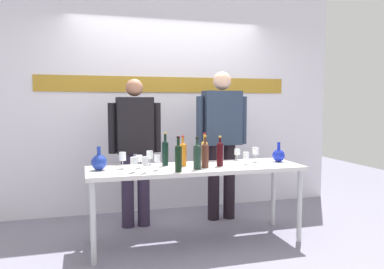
{
  "coord_description": "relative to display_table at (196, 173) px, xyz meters",
  "views": [
    {
      "loc": [
        -1.08,
        -3.62,
        1.42
      ],
      "look_at": [
        0.0,
        0.15,
        1.09
      ],
      "focal_mm": 35.6,
      "sensor_mm": 36.0,
      "label": 1
    }
  ],
  "objects": [
    {
      "name": "wine_bottle_0",
      "position": [
        0.07,
        -0.09,
        0.2
      ],
      "size": [
        0.07,
        0.07,
        0.32
      ],
      "color": "#522A1E",
      "rests_on": "display_table"
    },
    {
      "name": "wine_glass_left_1",
      "position": [
        -0.55,
        -0.21,
        0.17
      ],
      "size": [
        0.06,
        0.06,
        0.15
      ],
      "color": "white",
      "rests_on": "display_table"
    },
    {
      "name": "wine_glass_left_3",
      "position": [
        -0.42,
        -0.1,
        0.17
      ],
      "size": [
        0.06,
        0.06,
        0.15
      ],
      "color": "white",
      "rests_on": "display_table"
    },
    {
      "name": "back_wall",
      "position": [
        0.0,
        1.33,
        0.79
      ],
      "size": [
        4.71,
        0.11,
        3.0
      ],
      "color": "white",
      "rests_on": "ground"
    },
    {
      "name": "wine_glass_left_5",
      "position": [
        -0.64,
        -0.16,
        0.17
      ],
      "size": [
        0.07,
        0.07,
        0.14
      ],
      "color": "white",
      "rests_on": "display_table"
    },
    {
      "name": "wine_glass_left_2",
      "position": [
        -0.56,
        0.06,
        0.16
      ],
      "size": [
        0.07,
        0.07,
        0.13
      ],
      "color": "white",
      "rests_on": "display_table"
    },
    {
      "name": "presenter_right",
      "position": [
        0.52,
        0.67,
        0.32
      ],
      "size": [
        0.64,
        0.22,
        1.79
      ],
      "color": "black",
      "rests_on": "ground"
    },
    {
      "name": "wine_glass_right_1",
      "position": [
        0.53,
        -0.03,
        0.16
      ],
      "size": [
        0.06,
        0.06,
        0.13
      ],
      "color": "white",
      "rests_on": "display_table"
    },
    {
      "name": "wine_bottle_2",
      "position": [
        -0.12,
        0.06,
        0.2
      ],
      "size": [
        0.08,
        0.08,
        0.31
      ],
      "color": "orange",
      "rests_on": "display_table"
    },
    {
      "name": "wine_glass_left_0",
      "position": [
        -0.72,
        0.07,
        0.18
      ],
      "size": [
        0.07,
        0.07,
        0.16
      ],
      "color": "white",
      "rests_on": "display_table"
    },
    {
      "name": "wine_glass_right_0",
      "position": [
        0.55,
        0.26,
        0.16
      ],
      "size": [
        0.07,
        0.07,
        0.13
      ],
      "color": "white",
      "rests_on": "display_table"
    },
    {
      "name": "wine_bottle_1",
      "position": [
        -0.29,
        0.14,
        0.21
      ],
      "size": [
        0.06,
        0.06,
        0.34
      ],
      "color": "black",
      "rests_on": "display_table"
    },
    {
      "name": "wine_bottle_3",
      "position": [
        0.1,
        0.04,
        0.2
      ],
      "size": [
        0.07,
        0.07,
        0.33
      ],
      "color": "gold",
      "rests_on": "display_table"
    },
    {
      "name": "decanter_blue_left",
      "position": [
        -0.95,
        0.05,
        0.14
      ],
      "size": [
        0.15,
        0.15,
        0.23
      ],
      "color": "#1E349B",
      "rests_on": "display_table"
    },
    {
      "name": "decanter_blue_right",
      "position": [
        0.95,
        0.05,
        0.14
      ],
      "size": [
        0.13,
        0.13,
        0.21
      ],
      "color": "#1627B3",
      "rests_on": "display_table"
    },
    {
      "name": "wine_glass_left_4",
      "position": [
        -0.43,
        0.23,
        0.17
      ],
      "size": [
        0.07,
        0.07,
        0.15
      ],
      "color": "white",
      "rests_on": "display_table"
    },
    {
      "name": "ground_plane",
      "position": [
        0.0,
        0.0,
        -0.71
      ],
      "size": [
        10.0,
        10.0,
        0.0
      ],
      "primitive_type": "plane",
      "color": "slate"
    },
    {
      "name": "wine_bottle_6",
      "position": [
        -0.24,
        -0.25,
        0.21
      ],
      "size": [
        0.06,
        0.06,
        0.33
      ],
      "color": "black",
      "rests_on": "display_table"
    },
    {
      "name": "wine_bottle_4",
      "position": [
        -0.04,
        -0.16,
        0.2
      ],
      "size": [
        0.07,
        0.07,
        0.31
      ],
      "color": "#182F25",
      "rests_on": "display_table"
    },
    {
      "name": "wine_bottle_5",
      "position": [
        0.24,
        -0.04,
        0.2
      ],
      "size": [
        0.07,
        0.07,
        0.31
      ],
      "color": "#34080E",
      "rests_on": "display_table"
    },
    {
      "name": "display_table",
      "position": [
        0.0,
        0.0,
        0.0
      ],
      "size": [
        2.15,
        0.65,
        0.78
      ],
      "color": "silver",
      "rests_on": "ground"
    },
    {
      "name": "wine_glass_right_2",
      "position": [
        0.7,
        0.11,
        0.18
      ],
      "size": [
        0.07,
        0.07,
        0.16
      ],
      "color": "white",
      "rests_on": "display_table"
    },
    {
      "name": "presenter_left",
      "position": [
        -0.52,
        0.67,
        0.24
      ],
      "size": [
        0.59,
        0.22,
        1.68
      ],
      "color": "#2E2439",
      "rests_on": "ground"
    }
  ]
}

